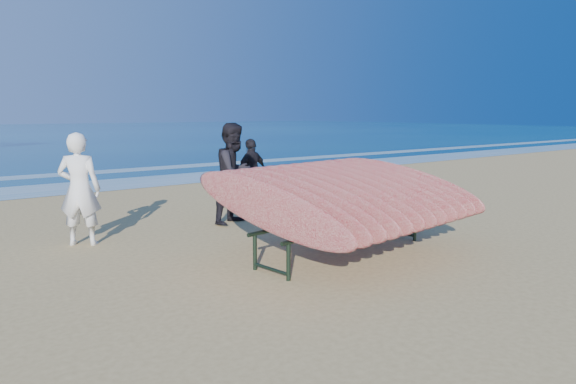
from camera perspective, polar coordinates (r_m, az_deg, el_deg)
name	(u,v)px	position (r m, az deg, el deg)	size (l,w,h in m)	color
ground	(322,266)	(7.24, 3.85, -8.23)	(120.00, 120.00, 0.00)	tan
foam_near	(100,185)	(16.03, -20.20, 0.70)	(160.00, 160.00, 0.00)	white
foam_far	(68,174)	(19.39, -23.22, 1.84)	(160.00, 160.00, 0.00)	white
surfboard_rack	(344,195)	(7.70, 6.23, -0.29)	(3.55, 3.44, 1.46)	black
person_white	(79,189)	(8.85, -22.16, 0.29)	(0.66, 0.44, 1.82)	white
person_dark_a	(235,173)	(9.88, -5.95, 2.06)	(0.94, 0.73, 1.93)	black
person_dark_b	(252,172)	(11.86, -4.05, 2.24)	(0.90, 0.37, 1.53)	black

